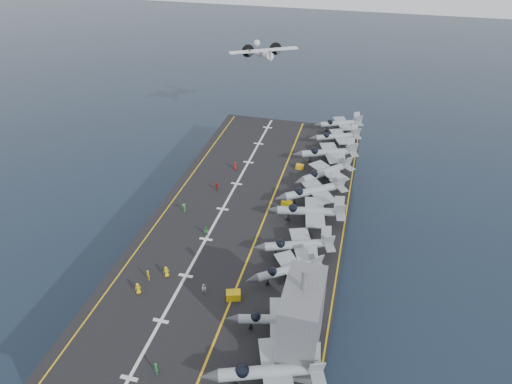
% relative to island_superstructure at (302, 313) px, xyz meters
% --- Properties ---
extents(ground, '(500.00, 500.00, 0.00)m').
position_rel_island_superstructure_xyz_m(ground, '(-15.00, 30.00, -17.90)').
color(ground, '#142135').
rests_on(ground, ground).
extents(hull, '(36.00, 90.00, 10.00)m').
position_rel_island_superstructure_xyz_m(hull, '(-15.00, 30.00, -12.90)').
color(hull, '#56595E').
rests_on(hull, ground).
extents(flight_deck, '(38.00, 92.00, 0.40)m').
position_rel_island_superstructure_xyz_m(flight_deck, '(-15.00, 30.00, -7.70)').
color(flight_deck, black).
rests_on(flight_deck, hull).
extents(foul_line, '(0.35, 90.00, 0.02)m').
position_rel_island_superstructure_xyz_m(foul_line, '(-12.00, 30.00, -7.48)').
color(foul_line, gold).
rests_on(foul_line, flight_deck).
extents(landing_centerline, '(0.50, 90.00, 0.02)m').
position_rel_island_superstructure_xyz_m(landing_centerline, '(-21.00, 30.00, -7.48)').
color(landing_centerline, silver).
rests_on(landing_centerline, flight_deck).
extents(deck_edge_port, '(0.25, 90.00, 0.02)m').
position_rel_island_superstructure_xyz_m(deck_edge_port, '(-32.00, 30.00, -7.48)').
color(deck_edge_port, gold).
rests_on(deck_edge_port, flight_deck).
extents(deck_edge_stbd, '(0.25, 90.00, 0.02)m').
position_rel_island_superstructure_xyz_m(deck_edge_stbd, '(3.50, 30.00, -7.48)').
color(deck_edge_stbd, gold).
rests_on(deck_edge_stbd, flight_deck).
extents(island_superstructure, '(5.00, 10.00, 15.00)m').
position_rel_island_superstructure_xyz_m(island_superstructure, '(0.00, 0.00, 0.00)').
color(island_superstructure, '#56595E').
rests_on(island_superstructure, flight_deck).
extents(fighter_jet_0, '(18.47, 15.31, 5.49)m').
position_rel_island_superstructure_xyz_m(fighter_jet_0, '(-2.84, -6.11, -4.75)').
color(fighter_jet_0, '#90979E').
rests_on(fighter_jet_0, flight_deck).
extents(fighter_jet_1, '(14.57, 11.36, 4.49)m').
position_rel_island_superstructure_xyz_m(fighter_jet_1, '(-4.03, 2.79, -5.25)').
color(fighter_jet_1, gray).
rests_on(fighter_jet_1, flight_deck).
extents(fighter_jet_2, '(15.99, 14.95, 4.62)m').
position_rel_island_superstructure_xyz_m(fighter_jet_2, '(-4.18, 13.51, -5.19)').
color(fighter_jet_2, '#979DA6').
rests_on(fighter_jet_2, flight_deck).
extents(fighter_jet_3, '(16.58, 13.78, 4.93)m').
position_rel_island_superstructure_xyz_m(fighter_jet_3, '(-3.73, 19.94, -5.04)').
color(fighter_jet_3, gray).
rests_on(fighter_jet_3, flight_deck).
extents(fighter_jet_4, '(16.75, 12.68, 5.27)m').
position_rel_island_superstructure_xyz_m(fighter_jet_4, '(-3.20, 30.20, -4.86)').
color(fighter_jet_4, '#9AA1AA').
rests_on(fighter_jet_4, flight_deck).
extents(fighter_jet_5, '(18.63, 17.39, 5.38)m').
position_rel_island_superstructure_xyz_m(fighter_jet_5, '(-3.62, 37.55, -4.81)').
color(fighter_jet_5, '#989FA7').
rests_on(fighter_jet_5, flight_deck).
extents(fighter_jet_6, '(17.61, 17.83, 5.22)m').
position_rel_island_superstructure_xyz_m(fighter_jet_6, '(-2.21, 45.79, -4.89)').
color(fighter_jet_6, gray).
rests_on(fighter_jet_6, flight_deck).
extents(fighter_jet_7, '(18.04, 15.05, 5.35)m').
position_rel_island_superstructure_xyz_m(fighter_jet_7, '(-2.71, 54.95, -4.83)').
color(fighter_jet_7, gray).
rests_on(fighter_jet_7, flight_deck).
extents(fighter_jet_8, '(15.61, 13.29, 4.59)m').
position_rel_island_superstructure_xyz_m(fighter_jet_8, '(-1.63, 64.85, -5.21)').
color(fighter_jet_8, '#9AA1A9').
rests_on(fighter_jet_8, flight_deck).
extents(tow_cart_a, '(2.61, 2.11, 1.36)m').
position_rel_island_superstructure_xyz_m(tow_cart_a, '(-11.75, 7.13, -6.82)').
color(tow_cart_a, gold).
rests_on(tow_cart_a, flight_deck).
extents(tow_cart_b, '(2.27, 1.81, 1.19)m').
position_rel_island_superstructure_xyz_m(tow_cart_b, '(-8.61, 34.38, -6.90)').
color(tow_cart_b, '#C4AB08').
rests_on(tow_cart_b, flight_deck).
extents(tow_cart_c, '(1.87, 1.28, 1.08)m').
position_rel_island_superstructure_xyz_m(tow_cart_c, '(-8.58, 50.03, -6.96)').
color(tow_cart_c, gold).
rests_on(tow_cart_c, flight_deck).
extents(crew_0, '(1.48, 1.41, 2.06)m').
position_rel_island_superstructure_xyz_m(crew_0, '(-26.79, 4.41, -6.47)').
color(crew_0, yellow).
rests_on(crew_0, flight_deck).
extents(crew_1, '(1.41, 1.28, 1.95)m').
position_rel_island_superstructure_xyz_m(crew_1, '(-26.62, 7.65, -6.52)').
color(crew_1, gold).
rests_on(crew_1, flight_deck).
extents(crew_2, '(1.28, 0.96, 1.95)m').
position_rel_island_superstructure_xyz_m(crew_2, '(-21.22, 21.06, -6.52)').
color(crew_2, green).
rests_on(crew_2, flight_deck).
extents(crew_3, '(1.29, 1.35, 1.87)m').
position_rel_island_superstructure_xyz_m(crew_3, '(-28.19, 27.25, -6.56)').
color(crew_3, '#308E3C').
rests_on(crew_3, flight_deck).
extents(crew_4, '(1.34, 1.14, 1.90)m').
position_rel_island_superstructure_xyz_m(crew_4, '(-24.35, 36.46, -6.55)').
color(crew_4, '#A51A12').
rests_on(crew_4, flight_deck).
extents(crew_5, '(0.80, 1.16, 1.88)m').
position_rel_island_superstructure_xyz_m(crew_5, '(-23.09, 46.08, -6.56)').
color(crew_5, '#B21919').
rests_on(crew_5, flight_deck).
extents(crew_6, '(1.40, 1.41, 1.98)m').
position_rel_island_superstructure_xyz_m(crew_6, '(-17.77, -8.38, -6.51)').
color(crew_6, '#1F8B35').
rests_on(crew_6, flight_deck).
extents(crew_7, '(1.20, 0.94, 1.77)m').
position_rel_island_superstructure_xyz_m(crew_7, '(-16.65, 7.13, -6.61)').
color(crew_7, white).
rests_on(crew_7, flight_deck).
extents(transport_plane, '(23.56, 21.30, 4.61)m').
position_rel_island_superstructure_xyz_m(transport_plane, '(-24.98, 81.43, 9.00)').
color(transport_plane, silver).
extents(fighter_jet_9, '(15.61, 13.29, 4.59)m').
position_rel_island_superstructure_xyz_m(fighter_jet_9, '(-1.63, 73.00, -5.21)').
color(fighter_jet_9, '#9AA1A9').
rests_on(fighter_jet_9, flight_deck).
extents(crew_8, '(1.48, 1.41, 2.06)m').
position_rel_island_superstructure_xyz_m(crew_8, '(-23.99, 9.10, -6.47)').
color(crew_8, yellow).
rests_on(crew_8, flight_deck).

